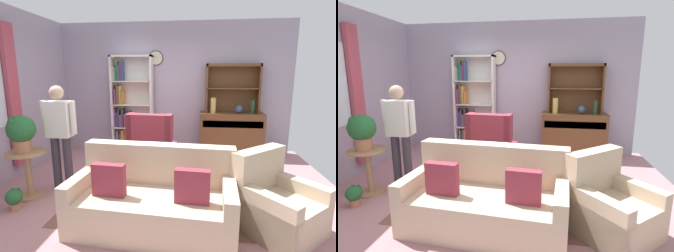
{
  "view_description": "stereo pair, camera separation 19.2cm",
  "coord_description": "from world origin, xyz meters",
  "views": [
    {
      "loc": [
        0.55,
        -3.56,
        1.73
      ],
      "look_at": [
        0.1,
        0.2,
        0.95
      ],
      "focal_mm": 27.52,
      "sensor_mm": 36.0,
      "label": 1
    },
    {
      "loc": [
        0.74,
        -3.53,
        1.73
      ],
      "look_at": [
        0.1,
        0.2,
        0.95
      ],
      "focal_mm": 27.52,
      "sensor_mm": 36.0,
      "label": 2
    }
  ],
  "objects": [
    {
      "name": "bookshelf",
      "position": [
        -0.97,
        1.94,
        1.03
      ],
      "size": [
        0.9,
        0.3,
        2.1
      ],
      "color": "silver",
      "rests_on": "ground_plane"
    },
    {
      "name": "armchair_floral",
      "position": [
        1.43,
        -0.82,
        0.29
      ],
      "size": [
        1.08,
        1.08,
        0.88
      ],
      "color": "#C6AD8E",
      "rests_on": "ground_plane"
    },
    {
      "name": "plant_stand",
      "position": [
        -1.8,
        -0.41,
        0.41
      ],
      "size": [
        0.52,
        0.52,
        0.67
      ],
      "color": "#A87F56",
      "rests_on": "ground_plane"
    },
    {
      "name": "area_rug",
      "position": [
        0.2,
        -0.3,
        0.0
      ],
      "size": [
        2.79,
        1.62,
        0.01
      ],
      "primitive_type": "cube",
      "color": "brown",
      "rests_on": "ground_plane"
    },
    {
      "name": "potted_plant_small",
      "position": [
        -1.76,
        -0.77,
        0.17
      ],
      "size": [
        0.2,
        0.2,
        0.28
      ],
      "color": "#AD6B4C",
      "rests_on": "ground_plane"
    },
    {
      "name": "bottle_wine",
      "position": [
        1.63,
        1.77,
        1.06
      ],
      "size": [
        0.07,
        0.07,
        0.28
      ],
      "primitive_type": "cylinder",
      "color": "#194223",
      "rests_on": "sideboard"
    },
    {
      "name": "book_stack",
      "position": [
        0.12,
        0.09,
        0.47
      ],
      "size": [
        0.2,
        0.17,
        0.11
      ],
      "color": "#337247",
      "rests_on": "coffee_table"
    },
    {
      "name": "person_reading",
      "position": [
        -1.45,
        -0.13,
        0.91
      ],
      "size": [
        0.52,
        0.2,
        1.56
      ],
      "color": "#38333D",
      "rests_on": "ground_plane"
    },
    {
      "name": "vase_round",
      "position": [
        1.37,
        1.79,
        1.01
      ],
      "size": [
        0.15,
        0.15,
        0.17
      ],
      "primitive_type": "ellipsoid",
      "color": "#33476B",
      "rests_on": "sideboard"
    },
    {
      "name": "sideboard_hutch",
      "position": [
        1.24,
        1.97,
        1.56
      ],
      "size": [
        1.1,
        0.26,
        1.0
      ],
      "color": "brown",
      "rests_on": "sideboard"
    },
    {
      "name": "couch_floral",
      "position": [
        0.07,
        -0.91,
        0.31
      ],
      "size": [
        1.85,
        0.97,
        0.9
      ],
      "color": "#C6AD8E",
      "rests_on": "ground_plane"
    },
    {
      "name": "wall_back",
      "position": [
        0.0,
        2.13,
        1.4
      ],
      "size": [
        5.0,
        0.09,
        2.8
      ],
      "color": "#A399AD",
      "rests_on": "ground_plane"
    },
    {
      "name": "ground_plane",
      "position": [
        0.0,
        0.0,
        -0.01
      ],
      "size": [
        5.4,
        4.6,
        0.02
      ],
      "primitive_type": "cube",
      "color": "#B27A7F"
    },
    {
      "name": "wingback_chair",
      "position": [
        -0.27,
        0.85,
        0.38
      ],
      "size": [
        0.83,
        0.84,
        1.05
      ],
      "color": "maroon",
      "rests_on": "ground_plane"
    },
    {
      "name": "sideboard",
      "position": [
        1.24,
        1.86,
        0.51
      ],
      "size": [
        1.3,
        0.45,
        0.92
      ],
      "color": "brown",
      "rests_on": "ground_plane"
    },
    {
      "name": "vase_tall",
      "position": [
        0.85,
        1.78,
        1.08
      ],
      "size": [
        0.11,
        0.11,
        0.31
      ],
      "primitive_type": "cylinder",
      "color": "tan",
      "rests_on": "sideboard"
    },
    {
      "name": "coffee_table",
      "position": [
        0.03,
        0.03,
        0.35
      ],
      "size": [
        0.8,
        0.5,
        0.42
      ],
      "color": "brown",
      "rests_on": "ground_plane"
    },
    {
      "name": "potted_plant_large",
      "position": [
        -1.81,
        -0.45,
        0.96
      ],
      "size": [
        0.37,
        0.37,
        0.51
      ],
      "color": "#AD6B4C",
      "rests_on": "plant_stand"
    }
  ]
}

